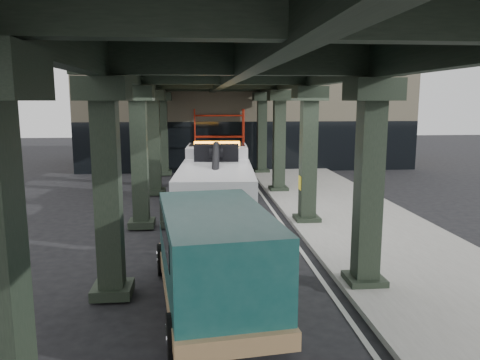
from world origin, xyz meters
TOP-DOWN VIEW (x-y plane):
  - ground at (0.00, 0.00)m, footprint 90.00×90.00m
  - sidewalk at (4.50, 2.00)m, footprint 5.00×40.00m
  - lane_stripe at (1.70, 2.00)m, footprint 0.12×38.00m
  - viaduct at (-0.40, 2.00)m, footprint 7.40×32.00m
  - building at (2.00, 20.00)m, footprint 22.00×10.00m
  - scaffolding at (0.00, 14.64)m, footprint 3.08×0.88m
  - tow_truck at (-0.67, 3.24)m, footprint 3.10×9.17m
  - towed_van at (-1.09, -4.85)m, footprint 2.81×5.84m

SIDE VIEW (x-z plane):
  - ground at x=0.00m, z-range 0.00..0.00m
  - lane_stripe at x=1.70m, z-range 0.00..0.01m
  - sidewalk at x=4.50m, z-range 0.00..0.15m
  - towed_van at x=-1.09m, z-range 0.09..2.37m
  - tow_truck at x=-0.67m, z-range -0.04..2.92m
  - scaffolding at x=0.00m, z-range 0.11..4.11m
  - building at x=2.00m, z-range 0.00..8.00m
  - viaduct at x=-0.40m, z-range 2.26..8.66m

